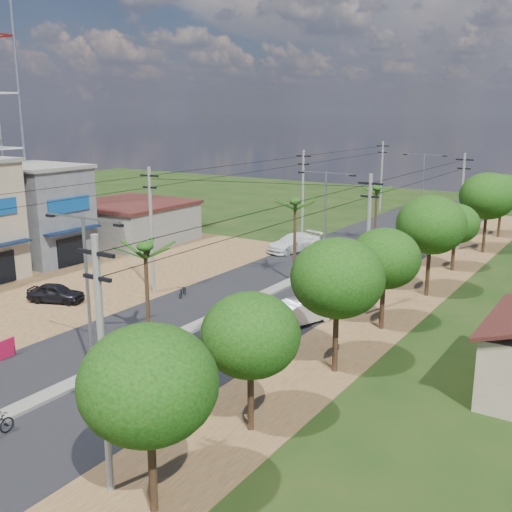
{
  "coord_description": "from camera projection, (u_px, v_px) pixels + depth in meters",
  "views": [
    {
      "loc": [
        21.58,
        -18.45,
        12.7
      ],
      "look_at": [
        -0.26,
        15.07,
        3.0
      ],
      "focal_mm": 42.0,
      "sensor_mm": 36.0,
      "label": 1
    }
  ],
  "objects": [
    {
      "name": "utility_pole_e_c",
      "position": [
        461.0,
        199.0,
        55.31
      ],
      "size": [
        1.6,
        0.24,
        9.0
      ],
      "color": "#605E56",
      "rests_on": "ground"
    },
    {
      "name": "tree_east_h",
      "position": [
        502.0,
        193.0,
        60.79
      ],
      "size": [
        4.4,
        4.4,
        6.52
      ],
      "color": "black",
      "rests_on": "ground"
    },
    {
      "name": "utility_pole_e_b",
      "position": [
        368.0,
        242.0,
        37.39
      ],
      "size": [
        1.6,
        0.24,
        9.0
      ],
      "color": "#605E56",
      "rests_on": "ground"
    },
    {
      "name": "roadside_sign",
      "position": [
        5.0,
        350.0,
        31.39
      ],
      "size": [
        0.18,
        1.26,
        1.05
      ],
      "rotation": [
        0.0,
        0.0,
        0.08
      ],
      "color": "maroon",
      "rests_on": "ground"
    },
    {
      "name": "ground",
      "position": [
        94.0,
        376.0,
        29.47
      ],
      "size": [
        160.0,
        160.0,
        0.0
      ],
      "primitive_type": "plane",
      "color": "black",
      "rests_on": "ground"
    },
    {
      "name": "road",
      "position": [
        259.0,
        298.0,
        41.67
      ],
      "size": [
        12.0,
        110.0,
        0.04
      ],
      "primitive_type": "cube",
      "color": "black",
      "rests_on": "ground"
    },
    {
      "name": "low_shed",
      "position": [
        131.0,
        222.0,
        59.68
      ],
      "size": [
        10.4,
        10.4,
        3.95
      ],
      "color": "#605E56",
      "rests_on": "ground"
    },
    {
      "name": "dirt_shoulder_east",
      "position": [
        373.0,
        321.0,
        37.17
      ],
      "size": [
        5.0,
        90.0,
        0.03
      ],
      "primitive_type": "cube",
      "color": "#54341C",
      "rests_on": "ground"
    },
    {
      "name": "moto_rider_west_a",
      "position": [
        183.0,
        291.0,
        41.93
      ],
      "size": [
        1.14,
        1.63,
        0.81
      ],
      "primitive_type": "imported",
      "rotation": [
        0.0,
        0.0,
        0.43
      ],
      "color": "black",
      "rests_on": "ground"
    },
    {
      "name": "streetlight_mid",
      "position": [
        325.0,
        211.0,
        48.69
      ],
      "size": [
        5.1,
        0.18,
        8.0
      ],
      "color": "gray",
      "rests_on": "ground"
    },
    {
      "name": "shophouse_grey",
      "position": [
        38.0,
        213.0,
        51.54
      ],
      "size": [
        9.0,
        6.4,
        8.3
      ],
      "color": "#474A4F",
      "rests_on": "ground"
    },
    {
      "name": "tree_east_f",
      "position": [
        456.0,
        224.0,
        48.1
      ],
      "size": [
        3.8,
        3.8,
        5.52
      ],
      "color": "black",
      "rests_on": "ground"
    },
    {
      "name": "median",
      "position": [
        281.0,
        287.0,
        44.1
      ],
      "size": [
        1.0,
        90.0,
        0.18
      ],
      "primitive_type": "cube",
      "color": "#605E56",
      "rests_on": "ground"
    },
    {
      "name": "streetlight_near",
      "position": [
        87.0,
        283.0,
        28.34
      ],
      "size": [
        5.1,
        0.18,
        8.0
      ],
      "color": "gray",
      "rests_on": "ground"
    },
    {
      "name": "palm_median_mid",
      "position": [
        295.0,
        205.0,
        44.36
      ],
      "size": [
        2.0,
        2.0,
        6.55
      ],
      "color": "black",
      "rests_on": "ground"
    },
    {
      "name": "tree_east_a",
      "position": [
        149.0,
        384.0,
        18.48
      ],
      "size": [
        4.4,
        4.4,
        6.37
      ],
      "color": "black",
      "rests_on": "ground"
    },
    {
      "name": "tree_east_g",
      "position": [
        488.0,
        196.0,
        53.98
      ],
      "size": [
        5.0,
        5.0,
        7.38
      ],
      "color": "black",
      "rests_on": "ground"
    },
    {
      "name": "utility_pole_e_a",
      "position": [
        103.0,
        362.0,
        19.48
      ],
      "size": [
        1.6,
        0.24,
        9.0
      ],
      "color": "#605E56",
      "rests_on": "ground"
    },
    {
      "name": "car_white_far",
      "position": [
        294.0,
        243.0,
        55.39
      ],
      "size": [
        3.91,
        6.07,
        1.64
      ],
      "primitive_type": "imported",
      "rotation": [
        0.0,
        0.0,
        -0.31
      ],
      "color": "silver",
      "rests_on": "ground"
    },
    {
      "name": "moto_rider_west_b",
      "position": [
        324.0,
        251.0,
        53.41
      ],
      "size": [
        0.96,
        1.91,
        1.1
      ],
      "primitive_type": "imported",
      "rotation": [
        0.0,
        0.0,
        -0.25
      ],
      "color": "black",
      "rests_on": "ground"
    },
    {
      "name": "car_parked_dark",
      "position": [
        56.0,
        293.0,
        40.65
      ],
      "size": [
        4.14,
        2.83,
        1.31
      ],
      "primitive_type": "imported",
      "rotation": [
        0.0,
        0.0,
        1.94
      ],
      "color": "black",
      "rests_on": "ground"
    },
    {
      "name": "utility_pole_w_b",
      "position": [
        151.0,
        228.0,
        41.83
      ],
      "size": [
        1.6,
        0.24,
        9.0
      ],
      "color": "#605E56",
      "rests_on": "ground"
    },
    {
      "name": "utility_pole_w_c",
      "position": [
        303.0,
        193.0,
        59.74
      ],
      "size": [
        1.6,
        0.24,
        9.0
      ],
      "color": "#605E56",
      "rests_on": "ground"
    },
    {
      "name": "palm_median_far",
      "position": [
        377.0,
        191.0,
        57.54
      ],
      "size": [
        2.0,
        2.0,
        5.85
      ],
      "color": "black",
      "rests_on": "ground"
    },
    {
      "name": "utility_pole_w_d",
      "position": [
        382.0,
        175.0,
        76.84
      ],
      "size": [
        1.6,
        0.24,
        9.0
      ],
      "color": "#605E56",
      "rests_on": "ground"
    },
    {
      "name": "tree_east_c",
      "position": [
        337.0,
        278.0,
        28.87
      ],
      "size": [
        4.6,
        4.6,
        6.83
      ],
      "color": "black",
      "rests_on": "ground"
    },
    {
      "name": "tree_east_d",
      "position": [
        385.0,
        259.0,
        34.86
      ],
      "size": [
        4.2,
        4.2,
        6.13
      ],
      "color": "black",
      "rests_on": "ground"
    },
    {
      "name": "tree_east_b",
      "position": [
        251.0,
        335.0,
        23.56
      ],
      "size": [
        4.0,
        4.0,
        5.83
      ],
      "color": "black",
      "rests_on": "ground"
    },
    {
      "name": "palm_median_near",
      "position": [
        145.0,
        251.0,
        31.42
      ],
      "size": [
        2.0,
        2.0,
        6.15
      ],
      "color": "black",
      "rests_on": "ground"
    },
    {
      "name": "streetlight_far",
      "position": [
        423.0,
        182.0,
        69.05
      ],
      "size": [
        5.1,
        0.18,
        8.0
      ],
      "color": "gray",
      "rests_on": "ground"
    },
    {
      "name": "car_silver_mid",
      "position": [
        302.0,
        312.0,
        36.57
      ],
      "size": [
        3.07,
        4.92,
        1.53
      ],
      "primitive_type": "imported",
      "rotation": [
        0.0,
        0.0,
        2.8
      ],
      "color": "#A4A7AD",
      "rests_on": "ground"
    },
    {
      "name": "dirt_lot_west",
      "position": [
        36.0,
        289.0,
        43.93
      ],
      "size": [
        18.0,
        46.0,
        0.04
      ],
      "primitive_type": "cube",
      "color": "#54341C",
      "rests_on": "ground"
    },
    {
      "name": "tree_east_e",
      "position": [
        431.0,
        225.0,
        41.09
      ],
      "size": [
        4.8,
        4.8,
        7.14
      ],
      "color": "black",
      "rests_on": "ground"
    }
  ]
}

